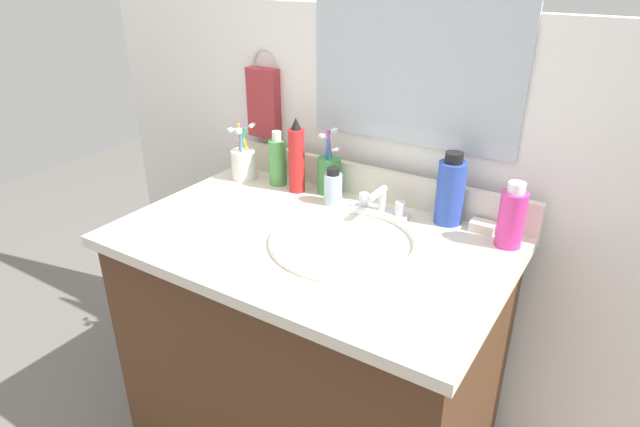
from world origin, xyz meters
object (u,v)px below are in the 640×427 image
object	(u,v)px
hand_towel	(264,103)
bottle_shampoo_blue	(451,191)
bottle_gel_clear	(333,187)
soap_bar	(483,226)
bottle_spray_red	(297,158)
faucet	(381,205)
cup_white_ceramic	(244,163)
bottle_soap_pink	(512,217)
cup_green	(329,174)
bottle_toner_green	(278,161)

from	to	relation	value
hand_towel	bottle_shampoo_blue	distance (m)	0.67
bottle_gel_clear	bottle_shampoo_blue	world-z (taller)	bottle_shampoo_blue
soap_bar	bottle_shampoo_blue	bearing A→B (deg)	-178.80
bottle_gel_clear	bottle_spray_red	bearing A→B (deg)	171.79
bottle_gel_clear	soap_bar	bearing A→B (deg)	8.56
hand_towel	bottle_spray_red	bearing A→B (deg)	-28.01
faucet	cup_white_ceramic	size ratio (longest dim) A/B	0.87
bottle_soap_pink	cup_green	xyz separation A→B (m)	(-0.55, 0.05, -0.02)
cup_white_ceramic	bottle_gel_clear	bearing A→B (deg)	-1.81
cup_white_ceramic	soap_bar	world-z (taller)	cup_white_ceramic
bottle_gel_clear	cup_white_ceramic	world-z (taller)	cup_white_ceramic
faucet	bottle_toner_green	distance (m)	0.37
faucet	cup_white_ceramic	xyz separation A→B (m)	(-0.49, 0.00, 0.02)
bottle_soap_pink	cup_white_ceramic	xyz separation A→B (m)	(-0.83, -0.01, -0.02)
faucet	bottle_shampoo_blue	xyz separation A→B (m)	(0.17, 0.06, 0.06)
bottle_toner_green	cup_green	bearing A→B (deg)	9.81
faucet	bottle_soap_pink	bearing A→B (deg)	2.00
cup_green	soap_bar	world-z (taller)	cup_green
bottle_spray_red	cup_green	xyz separation A→B (m)	(0.09, 0.04, -0.05)
soap_bar	bottle_gel_clear	bearing A→B (deg)	-171.44
bottle_gel_clear	bottle_shampoo_blue	size ratio (longest dim) A/B	0.55
bottle_shampoo_blue	bottle_gel_clear	bearing A→B (deg)	-169.30
bottle_shampoo_blue	soap_bar	size ratio (longest dim) A/B	3.06
bottle_spray_red	bottle_shampoo_blue	size ratio (longest dim) A/B	1.17
bottle_spray_red	bottle_shampoo_blue	xyz separation A→B (m)	(0.46, 0.04, -0.01)
bottle_toner_green	bottle_soap_pink	world-z (taller)	bottle_toner_green
soap_bar	bottle_toner_green	bearing A→B (deg)	-177.40
bottle_gel_clear	cup_green	world-z (taller)	cup_green
faucet	bottle_soap_pink	size ratio (longest dim) A/B	0.96
bottle_gel_clear	bottle_soap_pink	bearing A→B (deg)	2.06
bottle_toner_green	bottle_shampoo_blue	xyz separation A→B (m)	(0.54, 0.03, 0.02)
bottle_gel_clear	bottle_spray_red	world-z (taller)	bottle_spray_red
hand_towel	bottle_soap_pink	world-z (taller)	hand_towel
faucet	bottle_soap_pink	xyz separation A→B (m)	(0.34, 0.01, 0.05)
cup_green	soap_bar	xyz separation A→B (m)	(0.47, -0.00, -0.05)
bottle_gel_clear	cup_green	size ratio (longest dim) A/B	0.55
bottle_toner_green	bottle_spray_red	xyz separation A→B (m)	(0.08, -0.01, 0.03)
cup_white_ceramic	bottle_spray_red	bearing A→B (deg)	2.68
bottle_gel_clear	bottle_spray_red	xyz separation A→B (m)	(-0.14, 0.02, 0.06)
hand_towel	bottle_soap_pink	bearing A→B (deg)	-7.39
cup_white_ceramic	bottle_shampoo_blue	bearing A→B (deg)	4.35
bottle_toner_green	bottle_spray_red	distance (m)	0.09
bottle_spray_red	cup_green	size ratio (longest dim) A/B	1.16
faucet	soap_bar	world-z (taller)	faucet
hand_towel	bottle_gel_clear	xyz separation A→B (m)	(0.34, -0.13, -0.17)
bottle_toner_green	soap_bar	size ratio (longest dim) A/B	2.66
bottle_soap_pink	soap_bar	world-z (taller)	bottle_soap_pink
bottle_soap_pink	faucet	bearing A→B (deg)	-178.00
hand_towel	cup_white_ceramic	world-z (taller)	hand_towel
bottle_toner_green	hand_towel	bearing A→B (deg)	141.96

